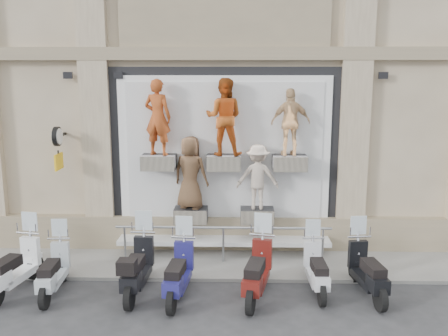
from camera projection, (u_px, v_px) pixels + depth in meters
The scene contains 13 objects.
ground at pixel (221, 304), 9.72m from camera, with size 90.00×90.00×0.00m, color #2F2F32.
sidewalk at pixel (223, 261), 11.77m from camera, with size 16.00×2.20×0.08m, color gray.
building at pixel (228, 19), 15.41m from camera, with size 14.00×8.60×12.00m, color #C6B290, non-canonical shape.
shop_vitrine at pixel (225, 157), 11.93m from camera, with size 5.60×0.83×4.30m.
guard_rail at pixel (223, 246), 11.59m from camera, with size 5.06×0.10×0.93m, color #9EA0A5, non-canonical shape.
clock_sign_bracket at pixel (58, 143), 11.69m from camera, with size 0.10×0.80×1.02m.
scooter_b at pixel (14, 257), 10.07m from camera, with size 0.55×1.89×1.53m, color white, non-canonical shape.
scooter_c at pixel (53, 261), 10.00m from camera, with size 0.51×1.75×1.42m, color #ABB3B9, non-canonical shape.
scooter_d at pixel (137, 257), 10.01m from camera, with size 0.56×1.93×1.57m, color black, non-canonical shape.
scooter_e at pixel (178, 262), 9.82m from camera, with size 0.55×1.87×1.52m, color navy, non-canonical shape.
scooter_f at pixel (257, 260), 9.83m from camera, with size 0.57×1.94×1.58m, color #53120E, non-canonical shape.
scooter_g at pixel (317, 260), 10.11m from camera, with size 0.50×1.70×1.38m, color silver, non-canonical shape.
scooter_h at pixel (368, 261), 9.94m from camera, with size 0.53×1.83×1.49m, color black, non-canonical shape.
Camera 1 is at (0.30, -9.01, 4.50)m, focal length 40.00 mm.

